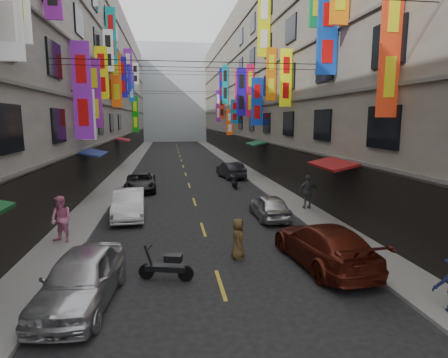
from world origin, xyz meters
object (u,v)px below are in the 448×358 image
object	(u,v)px
scooter_far_right	(234,182)
car_left_far	(141,182)
car_left_near	(81,279)
car_right_far	(231,170)
car_left_mid	(129,204)
car_right_near	(324,245)
car_right_mid	(269,206)
pedestrian_lfar	(61,219)
pedestrian_crossing	(238,239)
scooter_crossing	(167,267)
pedestrian_rfar	(308,192)

from	to	relation	value
scooter_far_right	car_left_far	xyz separation A→B (m)	(-6.89, -0.26, 0.20)
car_left_near	car_right_far	size ratio (longest dim) A/B	1.03
car_left_mid	car_right_near	bearing A→B (deg)	-49.03
car_right_mid	pedestrian_lfar	xyz separation A→B (m)	(-9.52, -2.75, 0.44)
car_left_mid	car_left_far	bearing A→B (deg)	85.87
car_left_mid	pedestrian_crossing	bearing A→B (deg)	-58.55
car_left_near	car_left_far	distance (m)	16.85
car_right_mid	car_right_far	world-z (taller)	car_right_far
car_left_near	car_right_near	bearing A→B (deg)	18.48
scooter_crossing	pedestrian_lfar	xyz separation A→B (m)	(-4.27, 4.10, 0.64)
scooter_crossing	car_left_far	size ratio (longest dim) A/B	0.38
car_left_near	pedestrian_lfar	bearing A→B (deg)	115.61
scooter_crossing	pedestrian_crossing	xyz separation A→B (m)	(2.60, 1.51, 0.32)
scooter_far_right	pedestrian_lfar	xyz separation A→B (m)	(-9.24, -11.73, 0.64)
car_left_far	pedestrian_crossing	xyz separation A→B (m)	(4.51, -14.07, 0.13)
scooter_far_right	pedestrian_rfar	world-z (taller)	pedestrian_rfar
car_left_far	pedestrian_rfar	xyz separation A→B (m)	(9.76, -7.35, 0.45)
car_left_near	pedestrian_rfar	distance (m)	13.94
car_left_near	pedestrian_crossing	xyz separation A→B (m)	(4.94, 2.78, 0.01)
car_left_near	pedestrian_crossing	distance (m)	5.67
car_left_far	pedestrian_lfar	bearing A→B (deg)	-104.38
car_left_mid	car_right_far	distance (m)	14.53
scooter_crossing	pedestrian_rfar	xyz separation A→B (m)	(7.85, 8.23, 0.64)
scooter_far_right	car_right_mid	size ratio (longest dim) A/B	0.48
car_left_near	car_right_near	world-z (taller)	car_left_near
car_left_near	car_right_mid	xyz separation A→B (m)	(7.60, 8.12, -0.11)
car_left_mid	pedestrian_rfar	world-z (taller)	pedestrian_rfar
car_left_far	pedestrian_crossing	distance (m)	14.77
car_right_near	pedestrian_lfar	size ratio (longest dim) A/B	2.68
pedestrian_crossing	scooter_far_right	bearing A→B (deg)	4.62
car_left_far	car_left_mid	bearing A→B (deg)	-93.42
pedestrian_lfar	pedestrian_rfar	xyz separation A→B (m)	(12.12, 4.13, 0.00)
car_left_near	car_left_far	world-z (taller)	car_left_near
car_right_near	scooter_far_right	bearing A→B (deg)	-93.37
pedestrian_lfar	car_right_near	bearing A→B (deg)	6.82
scooter_crossing	pedestrian_rfar	distance (m)	11.39
car_right_mid	pedestrian_crossing	world-z (taller)	pedestrian_crossing
pedestrian_lfar	pedestrian_crossing	size ratio (longest dim) A/B	1.26
pedestrian_rfar	car_right_far	bearing A→B (deg)	-76.51
car_right_far	pedestrian_lfar	world-z (taller)	pedestrian_lfar
scooter_far_right	car_right_mid	xyz separation A→B (m)	(0.28, -8.99, 0.20)
car_right_mid	pedestrian_lfar	distance (m)	9.92
scooter_far_right	pedestrian_crossing	distance (m)	14.53
car_left_near	car_left_far	size ratio (longest dim) A/B	0.97
pedestrian_lfar	car_left_mid	bearing A→B (deg)	87.58
scooter_far_right	pedestrian_rfar	xyz separation A→B (m)	(2.87, -7.61, 0.64)
pedestrian_rfar	car_left_far	bearing A→B (deg)	-34.35
scooter_far_right	car_right_near	world-z (taller)	car_right_near
car_left_near	pedestrian_rfar	bearing A→B (deg)	48.90
car_right_far	pedestrian_rfar	world-z (taller)	pedestrian_rfar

